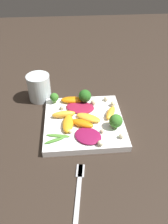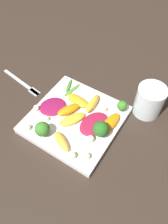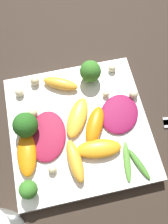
# 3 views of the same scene
# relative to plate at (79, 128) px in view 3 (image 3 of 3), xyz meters

# --- Properties ---
(ground_plane) EXTENTS (2.40, 2.40, 0.00)m
(ground_plane) POSITION_rel_plate_xyz_m (0.00, 0.00, -0.01)
(ground_plane) COLOR #2D231C
(plate) EXTENTS (0.25, 0.25, 0.02)m
(plate) POSITION_rel_plate_xyz_m (0.00, 0.00, 0.00)
(plate) COLOR white
(plate) RESTS_ON ground_plane
(radicchio_leaf_0) EXTENTS (0.09, 0.11, 0.01)m
(radicchio_leaf_0) POSITION_rel_plate_xyz_m (-0.06, -0.01, 0.02)
(radicchio_leaf_0) COLOR maroon
(radicchio_leaf_0) RESTS_ON plate
(radicchio_leaf_1) EXTENTS (0.10, 0.10, 0.01)m
(radicchio_leaf_1) POSITION_rel_plate_xyz_m (0.08, 0.01, 0.02)
(radicchio_leaf_1) COLOR maroon
(radicchio_leaf_1) RESTS_ON plate
(orange_segment_0) EXTENTS (0.03, 0.08, 0.02)m
(orange_segment_0) POSITION_rel_plate_xyz_m (-0.02, -0.06, 0.02)
(orange_segment_0) COLOR #FCAD33
(orange_segment_0) RESTS_ON plate
(orange_segment_1) EXTENTS (0.07, 0.05, 0.02)m
(orange_segment_1) POSITION_rel_plate_xyz_m (-0.02, 0.09, 0.02)
(orange_segment_1) COLOR #FCAD33
(orange_segment_1) RESTS_ON plate
(orange_segment_2) EXTENTS (0.04, 0.08, 0.02)m
(orange_segment_2) POSITION_rel_plate_xyz_m (-0.10, -0.03, 0.02)
(orange_segment_2) COLOR orange
(orange_segment_2) RESTS_ON plate
(orange_segment_3) EXTENTS (0.07, 0.09, 0.02)m
(orange_segment_3) POSITION_rel_plate_xyz_m (0.00, 0.01, 0.02)
(orange_segment_3) COLOR #FCAD33
(orange_segment_3) RESTS_ON plate
(orange_segment_4) EXTENTS (0.06, 0.08, 0.02)m
(orange_segment_4) POSITION_rel_plate_xyz_m (0.03, -0.01, 0.02)
(orange_segment_4) COLOR orange
(orange_segment_4) RESTS_ON plate
(orange_segment_5) EXTENTS (0.08, 0.04, 0.02)m
(orange_segment_5) POSITION_rel_plate_xyz_m (0.02, -0.05, 0.02)
(orange_segment_5) COLOR orange
(orange_segment_5) RESTS_ON plate
(broccoli_floret_0) EXTENTS (0.03, 0.03, 0.04)m
(broccoli_floret_0) POSITION_rel_plate_xyz_m (-0.10, -0.09, 0.03)
(broccoli_floret_0) COLOR #7A9E51
(broccoli_floret_0) RESTS_ON plate
(broccoli_floret_1) EXTENTS (0.04, 0.04, 0.05)m
(broccoli_floret_1) POSITION_rel_plate_xyz_m (0.04, 0.09, 0.04)
(broccoli_floret_1) COLOR #7A9E51
(broccoli_floret_1) RESTS_ON plate
(broccoli_floret_2) EXTENTS (0.04, 0.04, 0.05)m
(broccoli_floret_2) POSITION_rel_plate_xyz_m (-0.09, 0.01, 0.04)
(broccoli_floret_2) COLOR #84AD5B
(broccoli_floret_2) RESTS_ON plate
(arugula_sprig_0) EXTENTS (0.02, 0.07, 0.00)m
(arugula_sprig_0) POSITION_rel_plate_xyz_m (0.07, -0.08, 0.01)
(arugula_sprig_0) COLOR #518E33
(arugula_sprig_0) RESTS_ON plate
(arugula_sprig_1) EXTENTS (0.03, 0.06, 0.01)m
(arugula_sprig_1) POSITION_rel_plate_xyz_m (0.08, -0.09, 0.01)
(arugula_sprig_1) COLOR #47842D
(arugula_sprig_1) RESTS_ON plate
(macadamia_nut_0) EXTENTS (0.02, 0.02, 0.02)m
(macadamia_nut_0) POSITION_rel_plate_xyz_m (0.11, 0.04, 0.02)
(macadamia_nut_0) COLOR beige
(macadamia_nut_0) RESTS_ON plate
(macadamia_nut_1) EXTENTS (0.01, 0.01, 0.01)m
(macadamia_nut_1) POSITION_rel_plate_xyz_m (-0.06, -0.07, 0.02)
(macadamia_nut_1) COLOR beige
(macadamia_nut_1) RESTS_ON plate
(macadamia_nut_2) EXTENTS (0.02, 0.02, 0.02)m
(macadamia_nut_2) POSITION_rel_plate_xyz_m (0.09, 0.10, 0.02)
(macadamia_nut_2) COLOR beige
(macadamia_nut_2) RESTS_ON plate
(macadamia_nut_3) EXTENTS (0.01, 0.01, 0.01)m
(macadamia_nut_3) POSITION_rel_plate_xyz_m (0.06, 0.05, 0.02)
(macadamia_nut_3) COLOR beige
(macadamia_nut_3) RESTS_ON plate
(macadamia_nut_4) EXTENTS (0.02, 0.02, 0.02)m
(macadamia_nut_4) POSITION_rel_plate_xyz_m (-0.06, 0.10, 0.02)
(macadamia_nut_4) COLOR beige
(macadamia_nut_4) RESTS_ON plate
(macadamia_nut_5) EXTENTS (0.02, 0.02, 0.02)m
(macadamia_nut_5) POSITION_rel_plate_xyz_m (-0.10, 0.09, 0.02)
(macadamia_nut_5) COLOR beige
(macadamia_nut_5) RESTS_ON plate
(macadamia_nut_6) EXTENTS (0.02, 0.02, 0.02)m
(macadamia_nut_6) POSITION_rel_plate_xyz_m (-0.08, 0.04, 0.02)
(macadamia_nut_6) COLOR beige
(macadamia_nut_6) RESTS_ON plate
(macadamia_nut_7) EXTENTS (0.01, 0.01, 0.01)m
(macadamia_nut_7) POSITION_rel_plate_xyz_m (0.05, -0.04, 0.02)
(macadamia_nut_7) COLOR beige
(macadamia_nut_7) RESTS_ON plate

